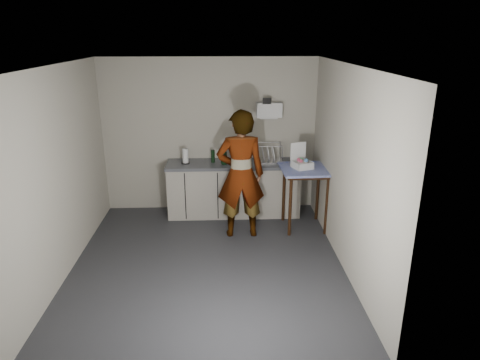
{
  "coord_description": "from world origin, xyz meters",
  "views": [
    {
      "loc": [
        0.22,
        -5.12,
        2.96
      ],
      "look_at": [
        0.45,
        0.45,
        1.03
      ],
      "focal_mm": 32.0,
      "sensor_mm": 36.0,
      "label": 1
    }
  ],
  "objects_px": {
    "soda_can": "(239,159)",
    "kitchen_counter": "(234,190)",
    "dark_bottle": "(213,156)",
    "standing_man": "(241,175)",
    "dish_rack": "(269,157)",
    "side_table": "(306,176)",
    "paper_towel": "(185,156)",
    "soap_bottle": "(224,156)",
    "bakery_box": "(302,163)"
  },
  "relations": [
    {
      "from": "kitchen_counter",
      "to": "dark_bottle",
      "type": "distance_m",
      "value": 0.68
    },
    {
      "from": "paper_towel",
      "to": "bakery_box",
      "type": "xyz_separation_m",
      "value": [
        1.82,
        -0.58,
        0.04
      ]
    },
    {
      "from": "paper_towel",
      "to": "bakery_box",
      "type": "bearing_deg",
      "value": -17.64
    },
    {
      "from": "standing_man",
      "to": "dark_bottle",
      "type": "relative_size",
      "value": 9.22
    },
    {
      "from": "dish_rack",
      "to": "bakery_box",
      "type": "bearing_deg",
      "value": -55.75
    },
    {
      "from": "standing_man",
      "to": "soap_bottle",
      "type": "bearing_deg",
      "value": -74.33
    },
    {
      "from": "soda_can",
      "to": "dark_bottle",
      "type": "height_order",
      "value": "dark_bottle"
    },
    {
      "from": "kitchen_counter",
      "to": "standing_man",
      "type": "distance_m",
      "value": 0.99
    },
    {
      "from": "standing_man",
      "to": "dish_rack",
      "type": "relative_size",
      "value": 4.48
    },
    {
      "from": "kitchen_counter",
      "to": "soda_can",
      "type": "bearing_deg",
      "value": 9.21
    },
    {
      "from": "side_table",
      "to": "paper_towel",
      "type": "xyz_separation_m",
      "value": [
        -1.9,
        0.6,
        0.17
      ]
    },
    {
      "from": "soda_can",
      "to": "paper_towel",
      "type": "relative_size",
      "value": 0.46
    },
    {
      "from": "kitchen_counter",
      "to": "soda_can",
      "type": "height_order",
      "value": "soda_can"
    },
    {
      "from": "kitchen_counter",
      "to": "bakery_box",
      "type": "xyz_separation_m",
      "value": [
        1.03,
        -0.58,
        0.65
      ]
    },
    {
      "from": "side_table",
      "to": "soap_bottle",
      "type": "distance_m",
      "value": 1.37
    },
    {
      "from": "dark_bottle",
      "to": "standing_man",
      "type": "bearing_deg",
      "value": -63.84
    },
    {
      "from": "soap_bottle",
      "to": "paper_towel",
      "type": "xyz_separation_m",
      "value": [
        -0.64,
        0.08,
        -0.03
      ]
    },
    {
      "from": "soda_can",
      "to": "dish_rack",
      "type": "bearing_deg",
      "value": 4.87
    },
    {
      "from": "standing_man",
      "to": "dish_rack",
      "type": "bearing_deg",
      "value": -122.38
    },
    {
      "from": "dish_rack",
      "to": "bakery_box",
      "type": "distance_m",
      "value": 0.78
    },
    {
      "from": "soap_bottle",
      "to": "dark_bottle",
      "type": "xyz_separation_m",
      "value": [
        -0.18,
        0.12,
        -0.04
      ]
    },
    {
      "from": "soap_bottle",
      "to": "paper_towel",
      "type": "height_order",
      "value": "soap_bottle"
    },
    {
      "from": "side_table",
      "to": "paper_towel",
      "type": "relative_size",
      "value": 3.94
    },
    {
      "from": "standing_man",
      "to": "bakery_box",
      "type": "distance_m",
      "value": 0.98
    },
    {
      "from": "side_table",
      "to": "soda_can",
      "type": "bearing_deg",
      "value": 146.69
    },
    {
      "from": "side_table",
      "to": "soap_bottle",
      "type": "height_order",
      "value": "soap_bottle"
    },
    {
      "from": "bakery_box",
      "to": "soda_can",
      "type": "bearing_deg",
      "value": 126.95
    },
    {
      "from": "soap_bottle",
      "to": "bakery_box",
      "type": "height_order",
      "value": "bakery_box"
    },
    {
      "from": "standing_man",
      "to": "dark_bottle",
      "type": "height_order",
      "value": "standing_man"
    },
    {
      "from": "side_table",
      "to": "paper_towel",
      "type": "bearing_deg",
      "value": 160.52
    },
    {
      "from": "standing_man",
      "to": "paper_towel",
      "type": "height_order",
      "value": "standing_man"
    },
    {
      "from": "side_table",
      "to": "dark_bottle",
      "type": "height_order",
      "value": "dark_bottle"
    },
    {
      "from": "bakery_box",
      "to": "side_table",
      "type": "bearing_deg",
      "value": -34.69
    },
    {
      "from": "dark_bottle",
      "to": "dish_rack",
      "type": "distance_m",
      "value": 0.94
    },
    {
      "from": "bakery_box",
      "to": "dish_rack",
      "type": "bearing_deg",
      "value": 103.64
    },
    {
      "from": "side_table",
      "to": "standing_man",
      "type": "relative_size",
      "value": 0.51
    },
    {
      "from": "kitchen_counter",
      "to": "side_table",
      "type": "bearing_deg",
      "value": -28.61
    },
    {
      "from": "side_table",
      "to": "bakery_box",
      "type": "distance_m",
      "value": 0.22
    },
    {
      "from": "paper_towel",
      "to": "bakery_box",
      "type": "height_order",
      "value": "bakery_box"
    },
    {
      "from": "standing_man",
      "to": "kitchen_counter",
      "type": "bearing_deg",
      "value": -86.68
    },
    {
      "from": "soap_bottle",
      "to": "kitchen_counter",
      "type": "bearing_deg",
      "value": 27.85
    },
    {
      "from": "standing_man",
      "to": "paper_towel",
      "type": "xyz_separation_m",
      "value": [
        -0.88,
        0.82,
        0.06
      ]
    },
    {
      "from": "soda_can",
      "to": "kitchen_counter",
      "type": "bearing_deg",
      "value": -170.79
    },
    {
      "from": "kitchen_counter",
      "to": "dish_rack",
      "type": "xyz_separation_m",
      "value": [
        0.59,
        0.06,
        0.55
      ]
    },
    {
      "from": "kitchen_counter",
      "to": "dark_bottle",
      "type": "relative_size",
      "value": 10.62
    },
    {
      "from": "dark_bottle",
      "to": "dish_rack",
      "type": "relative_size",
      "value": 0.49
    },
    {
      "from": "side_table",
      "to": "bakery_box",
      "type": "relative_size",
      "value": 2.65
    },
    {
      "from": "paper_towel",
      "to": "side_table",
      "type": "bearing_deg",
      "value": -17.51
    },
    {
      "from": "kitchen_counter",
      "to": "soap_bottle",
      "type": "relative_size",
      "value": 7.66
    },
    {
      "from": "side_table",
      "to": "standing_man",
      "type": "xyz_separation_m",
      "value": [
        -1.02,
        -0.23,
        0.11
      ]
    }
  ]
}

